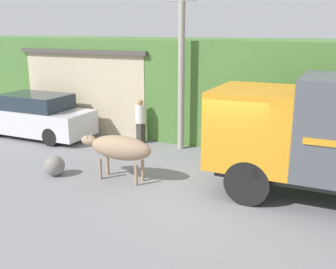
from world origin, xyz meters
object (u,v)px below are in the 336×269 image
Objects in this scene: utility_pole at (181,64)px; roadside_rock at (55,166)px; brown_cow at (119,148)px; parked_suv at (34,116)px; pedestrian_on_hill at (141,120)px.

utility_pole is 5.27m from roadside_rock.
brown_cow reaches higher than roadside_rock.
utility_pole is 9.83× the size of roadside_rock.
parked_suv is at bearing -171.05° from utility_pole.
parked_suv is 2.91× the size of pedestrian_on_hill.
roadside_rock is (-1.87, -0.50, -0.64)m from brown_cow.
brown_cow is 0.39× the size of utility_pole.
parked_suv reaches higher than brown_cow.
brown_cow is 3.84× the size of roadside_rock.
pedestrian_on_hill is 4.08m from roadside_rock.
roadside_rock is at bearing -42.69° from parked_suv.
parked_suv is at bearing 41.14° from pedestrian_on_hill.
parked_suv is at bearing 152.06° from brown_cow.
parked_suv is 6.23m from utility_pole.
pedestrian_on_hill is 0.29× the size of utility_pole.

